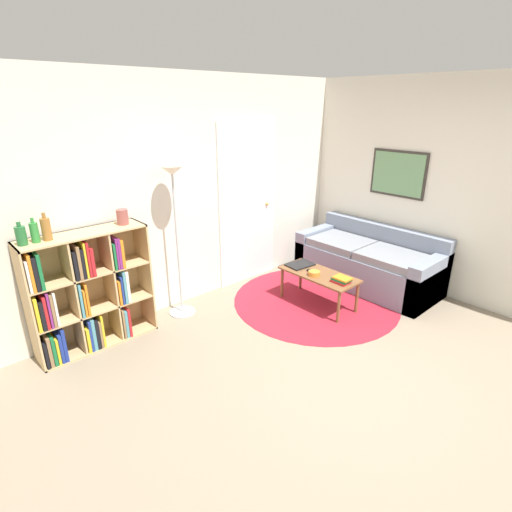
% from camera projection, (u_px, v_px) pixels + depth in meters
% --- Properties ---
extents(ground_plane, '(14.00, 14.00, 0.00)m').
position_uv_depth(ground_plane, '(366.00, 388.00, 3.42)').
color(ground_plane, gray).
extents(wall_back, '(7.47, 0.11, 2.60)m').
position_uv_depth(wall_back, '(199.00, 193.00, 4.66)').
color(wall_back, silver).
rests_on(wall_back, ground_plane).
extents(wall_right, '(0.08, 5.42, 2.60)m').
position_uv_depth(wall_right, '(394.00, 183.00, 5.20)').
color(wall_right, silver).
rests_on(wall_right, ground_plane).
extents(rug, '(2.01, 2.01, 0.01)m').
position_uv_depth(rug, '(315.00, 300.00, 4.91)').
color(rug, maroon).
rests_on(rug, ground_plane).
extents(bookshelf, '(1.14, 0.34, 1.17)m').
position_uv_depth(bookshelf, '(84.00, 295.00, 3.83)').
color(bookshelf, tan).
rests_on(bookshelf, ground_plane).
extents(floor_lamp, '(0.30, 0.30, 1.69)m').
position_uv_depth(floor_lamp, '(174.00, 202.00, 4.17)').
color(floor_lamp, '#B7B7BC').
rests_on(floor_lamp, ground_plane).
extents(couch, '(0.82, 1.84, 0.76)m').
position_uv_depth(couch, '(369.00, 263.00, 5.31)').
color(couch, gray).
rests_on(couch, ground_plane).
extents(coffee_table, '(0.43, 0.94, 0.40)m').
position_uv_depth(coffee_table, '(319.00, 277.00, 4.71)').
color(coffee_table, brown).
rests_on(coffee_table, ground_plane).
extents(laptop, '(0.34, 0.26, 0.02)m').
position_uv_depth(laptop, '(300.00, 265.00, 4.92)').
color(laptop, black).
rests_on(laptop, coffee_table).
extents(bowl, '(0.14, 0.14, 0.05)m').
position_uv_depth(bowl, '(314.00, 273.00, 4.62)').
color(bowl, orange).
rests_on(bowl, coffee_table).
extents(book_stack_on_table, '(0.15, 0.21, 0.07)m').
position_uv_depth(book_stack_on_table, '(341.00, 280.00, 4.44)').
color(book_stack_on_table, '#B21E23').
rests_on(book_stack_on_table, coffee_table).
extents(remote, '(0.10, 0.17, 0.02)m').
position_uv_depth(remote, '(312.00, 272.00, 4.70)').
color(remote, black).
rests_on(remote, coffee_table).
extents(bottle_left, '(0.08, 0.08, 0.20)m').
position_uv_depth(bottle_left, '(21.00, 236.00, 3.31)').
color(bottle_left, '#236633').
rests_on(bottle_left, bookshelf).
extents(bottle_middle, '(0.07, 0.07, 0.22)m').
position_uv_depth(bottle_middle, '(35.00, 232.00, 3.37)').
color(bottle_middle, '#2D8438').
rests_on(bottle_middle, bookshelf).
extents(bottle_right, '(0.08, 0.08, 0.25)m').
position_uv_depth(bottle_right, '(46.00, 229.00, 3.42)').
color(bottle_right, olive).
rests_on(bottle_right, bookshelf).
extents(vase_on_shelf, '(0.11, 0.11, 0.15)m').
position_uv_depth(vase_on_shelf, '(122.00, 217.00, 3.87)').
color(vase_on_shelf, '#934C47').
rests_on(vase_on_shelf, bookshelf).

